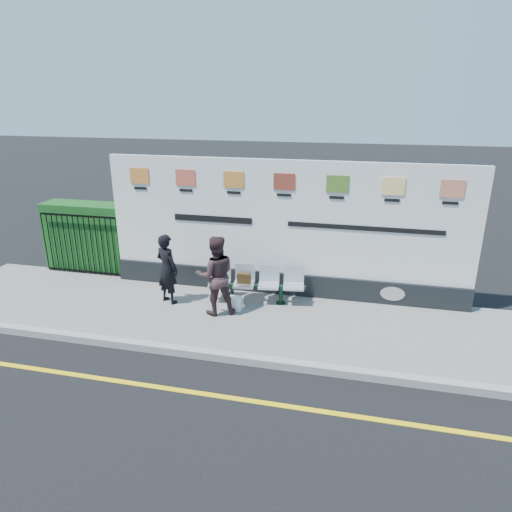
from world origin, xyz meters
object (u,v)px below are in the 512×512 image
at_px(woman_left, 167,269).
at_px(woman_right, 216,275).
at_px(bench, 256,293).
at_px(billboard, 284,238).

bearing_deg(woman_left, woman_right, -168.96).
distance_m(bench, woman_left, 1.98).
height_order(billboard, bench, billboard).
xyz_separation_m(woman_left, woman_right, (1.18, -0.27, 0.06)).
height_order(billboard, woman_left, billboard).
bearing_deg(bench, woman_left, -175.48).
xyz_separation_m(bench, woman_right, (-0.68, -0.68, 0.61)).
bearing_deg(bench, billboard, 47.36).
relative_size(billboard, woman_right, 4.83).
distance_m(woman_left, woman_right, 1.21).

